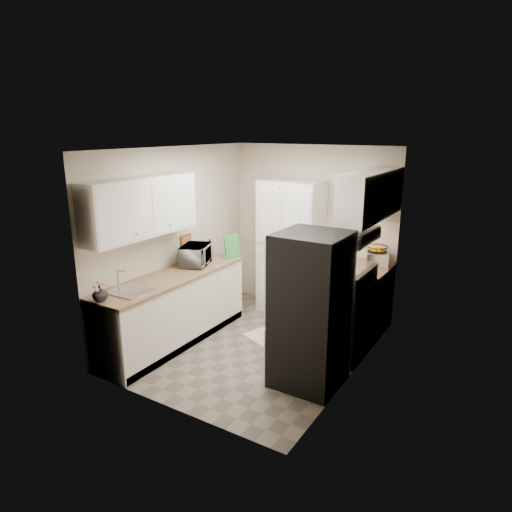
{
  "coord_description": "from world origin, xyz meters",
  "views": [
    {
      "loc": [
        2.83,
        -4.57,
        2.73
      ],
      "look_at": [
        -0.09,
        0.15,
        1.17
      ],
      "focal_mm": 32.0,
      "sensor_mm": 36.0,
      "label": 1
    }
  ],
  "objects_px": {
    "electric_range": "(340,318)",
    "microwave": "(196,255)",
    "pantry_cabinet": "(291,248)",
    "toaster_oven": "(376,258)",
    "wine_bottle": "(210,250)",
    "refrigerator": "(311,310)"
  },
  "relations": [
    {
      "from": "electric_range",
      "to": "microwave",
      "type": "height_order",
      "value": "microwave"
    },
    {
      "from": "refrigerator",
      "to": "wine_bottle",
      "type": "relative_size",
      "value": 6.41
    },
    {
      "from": "wine_bottle",
      "to": "toaster_oven",
      "type": "height_order",
      "value": "wine_bottle"
    },
    {
      "from": "toaster_oven",
      "to": "refrigerator",
      "type": "bearing_deg",
      "value": -117.94
    },
    {
      "from": "pantry_cabinet",
      "to": "electric_range",
      "type": "distance_m",
      "value": 1.58
    },
    {
      "from": "electric_range",
      "to": "microwave",
      "type": "relative_size",
      "value": 2.27
    },
    {
      "from": "pantry_cabinet",
      "to": "microwave",
      "type": "height_order",
      "value": "pantry_cabinet"
    },
    {
      "from": "pantry_cabinet",
      "to": "wine_bottle",
      "type": "bearing_deg",
      "value": -132.63
    },
    {
      "from": "refrigerator",
      "to": "microwave",
      "type": "height_order",
      "value": "refrigerator"
    },
    {
      "from": "microwave",
      "to": "toaster_oven",
      "type": "relative_size",
      "value": 1.42
    },
    {
      "from": "microwave",
      "to": "wine_bottle",
      "type": "distance_m",
      "value": 0.33
    },
    {
      "from": "electric_range",
      "to": "toaster_oven",
      "type": "height_order",
      "value": "electric_range"
    },
    {
      "from": "wine_bottle",
      "to": "toaster_oven",
      "type": "xyz_separation_m",
      "value": [
        2.12,
        0.92,
        -0.03
      ]
    },
    {
      "from": "pantry_cabinet",
      "to": "microwave",
      "type": "bearing_deg",
      "value": -123.66
    },
    {
      "from": "refrigerator",
      "to": "microwave",
      "type": "bearing_deg",
      "value": 165.87
    },
    {
      "from": "electric_range",
      "to": "refrigerator",
      "type": "distance_m",
      "value": 0.88
    },
    {
      "from": "pantry_cabinet",
      "to": "electric_range",
      "type": "xyz_separation_m",
      "value": [
        1.17,
        -0.93,
        -0.52
      ]
    },
    {
      "from": "electric_range",
      "to": "refrigerator",
      "type": "relative_size",
      "value": 0.66
    },
    {
      "from": "pantry_cabinet",
      "to": "toaster_oven",
      "type": "height_order",
      "value": "pantry_cabinet"
    },
    {
      "from": "electric_range",
      "to": "toaster_oven",
      "type": "distance_m",
      "value": 1.1
    },
    {
      "from": "microwave",
      "to": "refrigerator",
      "type": "bearing_deg",
      "value": -125.84
    },
    {
      "from": "electric_range",
      "to": "wine_bottle",
      "type": "xyz_separation_m",
      "value": [
        -2.0,
        0.03,
        0.57
      ]
    }
  ]
}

